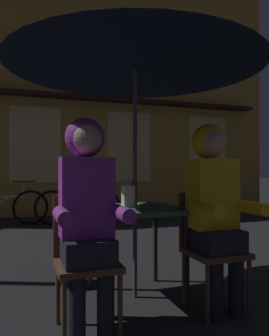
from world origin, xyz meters
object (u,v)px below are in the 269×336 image
object	(u,v)px
person_right_hooded	(214,197)
bicycle_third	(79,206)
chair_left	(85,253)
bicycle_second	(1,208)
chair_right	(210,243)
cafe_table	(135,220)
lantern	(128,193)
patio_umbrella	(135,47)
person_left_hooded	(87,201)

from	to	relation	value
person_right_hooded	bicycle_third	bearing A→B (deg)	94.09
chair_left	bicycle_second	distance (m)	4.40
chair_right	person_right_hooded	xyz separation A→B (m)	(0.00, -0.06, 0.36)
cafe_table	lantern	distance (m)	0.23
person_right_hooded	cafe_table	bearing A→B (deg)	138.43
chair_left	bicycle_third	world-z (taller)	chair_left
cafe_table	person_right_hooded	world-z (taller)	person_right_hooded
cafe_table	bicycle_third	distance (m)	3.85
chair_right	chair_left	bearing A→B (deg)	180.00
cafe_table	lantern	bearing A→B (deg)	170.61
cafe_table	person_right_hooded	xyz separation A→B (m)	(0.48, -0.43, 0.21)
patio_umbrella	chair_right	world-z (taller)	patio_umbrella
chair_right	bicycle_second	xyz separation A→B (m)	(-1.70, 4.33, -0.14)
person_right_hooded	bicycle_second	size ratio (longest dim) A/B	0.83
chair_left	lantern	bearing A→B (deg)	41.80
lantern	bicycle_third	world-z (taller)	lantern
person_right_hooded	chair_right	bearing A→B (deg)	90.00
cafe_table	person_left_hooded	xyz separation A→B (m)	(-0.48, -0.43, 0.21)
chair_left	person_right_hooded	bearing A→B (deg)	-3.39
cafe_table	person_right_hooded	bearing A→B (deg)	-41.57
lantern	patio_umbrella	bearing A→B (deg)	-9.39
patio_umbrella	bicycle_second	xyz separation A→B (m)	(-1.22, 3.96, -1.71)
patio_umbrella	bicycle_third	size ratio (longest dim) A/B	1.37
lantern	chair_right	bearing A→B (deg)	-35.17
cafe_table	bicycle_second	xyz separation A→B (m)	(-1.22, 3.96, -0.29)
cafe_table	bicycle_second	distance (m)	4.16
chair_left	chair_right	world-z (taller)	same
chair_left	bicycle_second	size ratio (longest dim) A/B	0.52
bicycle_second	person_left_hooded	bearing A→B (deg)	-80.39
cafe_table	patio_umbrella	world-z (taller)	patio_umbrella
lantern	person_left_hooded	size ratio (longest dim) A/B	0.17
bicycle_second	bicycle_third	xyz separation A→B (m)	(1.40, -0.13, 0.00)
person_right_hooded	bicycle_second	distance (m)	4.73
chair_left	cafe_table	bearing A→B (deg)	37.55
chair_right	person_right_hooded	world-z (taller)	person_right_hooded
cafe_table	lantern	world-z (taller)	lantern
chair_right	bicycle_second	bearing A→B (deg)	111.46
person_left_hooded	person_right_hooded	distance (m)	0.96
lantern	bicycle_third	xyz separation A→B (m)	(0.23, 3.82, -0.51)
chair_right	bicycle_third	bearing A→B (deg)	94.14
person_right_hooded	person_left_hooded	bearing A→B (deg)	180.00
lantern	chair_right	xyz separation A→B (m)	(0.54, -0.38, -0.37)
patio_umbrella	person_right_hooded	bearing A→B (deg)	-41.57
bicycle_third	cafe_table	bearing A→B (deg)	-92.63
patio_umbrella	chair_right	bearing A→B (deg)	-37.55
chair_left	bicycle_third	distance (m)	4.25
cafe_table	person_right_hooded	size ratio (longest dim) A/B	0.53
patio_umbrella	person_right_hooded	size ratio (longest dim) A/B	1.65
patio_umbrella	chair_left	world-z (taller)	patio_umbrella
patio_umbrella	bicycle_second	size ratio (longest dim) A/B	1.37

